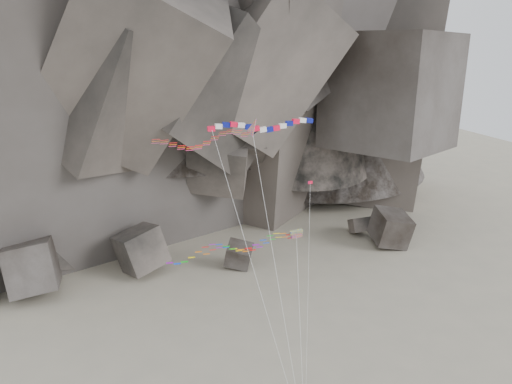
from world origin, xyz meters
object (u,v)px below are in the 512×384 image
object	(u,v)px
delta_kite	(199,140)
parafoil_kite	(229,247)
pennant_kite	(309,245)
banner_kite	(262,127)

from	to	relation	value
delta_kite	parafoil_kite	world-z (taller)	delta_kite
parafoil_kite	pennant_kite	xyz separation A→B (m)	(7.95, -2.24, 0.14)
delta_kite	pennant_kite	size ratio (longest dim) A/B	1.34
banner_kite	delta_kite	bearing A→B (deg)	-166.26
banner_kite	pennant_kite	xyz separation A→B (m)	(3.89, -3.78, -11.84)
parafoil_kite	banner_kite	bearing A→B (deg)	20.64
delta_kite	banner_kite	size ratio (longest dim) A/B	1.02
banner_kite	parafoil_kite	bearing A→B (deg)	-159.14
delta_kite	banner_kite	distance (m)	7.01
banner_kite	pennant_kite	world-z (taller)	banner_kite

